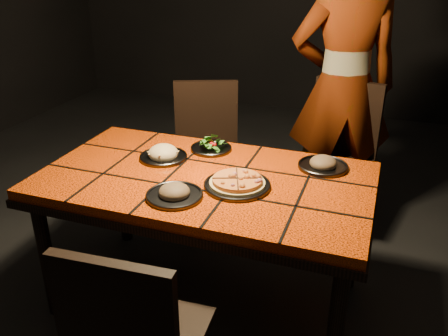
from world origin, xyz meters
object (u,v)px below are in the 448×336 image
(dining_table, at_px, (205,190))
(diner, at_px, (343,88))
(plate_pizza, at_px, (237,183))
(chair_far_right, at_px, (338,148))
(plate_pasta, at_px, (163,155))
(chair_far_left, at_px, (207,144))

(dining_table, relative_size, diner, 0.86)
(dining_table, distance_m, plate_pizza, 0.22)
(chair_far_right, distance_m, plate_pasta, 1.23)
(dining_table, relative_size, plate_pasta, 6.44)
(chair_far_right, xyz_separation_m, diner, (-0.02, 0.10, 0.37))
(plate_pizza, bearing_deg, dining_table, 161.72)
(chair_far_left, relative_size, plate_pizza, 2.85)
(chair_far_right, bearing_deg, dining_table, -105.47)
(chair_far_right, bearing_deg, plate_pasta, -120.03)
(chair_far_right, height_order, plate_pizza, chair_far_right)
(chair_far_left, height_order, plate_pizza, chair_far_left)
(diner, bearing_deg, plate_pizza, 57.72)
(diner, bearing_deg, chair_far_right, 85.02)
(dining_table, bearing_deg, chair_far_left, 111.27)
(chair_far_left, bearing_deg, dining_table, -90.74)
(plate_pasta, bearing_deg, plate_pizza, -20.98)
(dining_table, distance_m, plate_pasta, 0.32)
(chair_far_right, xyz_separation_m, plate_pasta, (-0.81, -0.91, 0.20))
(plate_pizza, xyz_separation_m, plate_pasta, (-0.47, 0.18, 0.00))
(chair_far_left, bearing_deg, plate_pasta, -108.19)
(chair_far_left, xyz_separation_m, plate_pizza, (0.52, -0.91, 0.22))
(chair_far_right, xyz_separation_m, plate_pizza, (-0.34, -1.09, 0.20))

